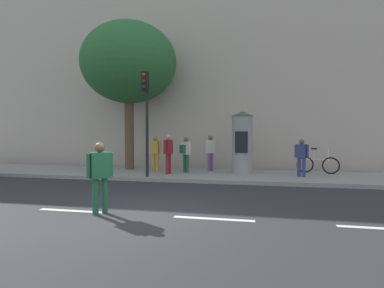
{
  "coord_description": "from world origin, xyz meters",
  "views": [
    {
      "loc": [
        2.86,
        -7.22,
        1.89
      ],
      "look_at": [
        0.78,
        2.0,
        1.58
      ],
      "focal_mm": 31.33,
      "sensor_mm": 36.0,
      "label": 1
    }
  ],
  "objects": [
    {
      "name": "traffic_light",
      "position": [
        -1.81,
        5.24,
        2.93
      ],
      "size": [
        0.24,
        0.45,
        4.12
      ],
      "color": "black",
      "rests_on": "sidewalk_curb"
    },
    {
      "name": "building_backdrop",
      "position": [
        0.0,
        12.0,
        5.8
      ],
      "size": [
        36.0,
        5.0,
        11.6
      ],
      "primitive_type": "cube",
      "color": "#B7A893",
      "rests_on": "ground_plane"
    },
    {
      "name": "pedestrian_with_bag",
      "position": [
        0.31,
        7.93,
        1.09
      ],
      "size": [
        0.42,
        0.5,
        1.63
      ],
      "color": "#724C84",
      "rests_on": "sidewalk_curb"
    },
    {
      "name": "pedestrian_with_backpack",
      "position": [
        -0.95,
        -0.11,
        1.0
      ],
      "size": [
        0.53,
        0.54,
        1.67
      ],
      "color": "#1E5938",
      "rests_on": "ground_plane"
    },
    {
      "name": "poster_column",
      "position": [
        1.8,
        7.31,
        1.5
      ],
      "size": [
        0.98,
        0.98,
        2.67
      ],
      "color": "gray",
      "rests_on": "sidewalk_curb"
    },
    {
      "name": "ground_plane",
      "position": [
        0.0,
        0.0,
        0.0
      ],
      "size": [
        80.0,
        80.0,
        0.0
      ],
      "primitive_type": "plane",
      "color": "#2B2B2D"
    },
    {
      "name": "sidewalk_curb",
      "position": [
        0.0,
        7.0,
        0.07
      ],
      "size": [
        36.0,
        4.0,
        0.15
      ],
      "primitive_type": "cube",
      "color": "gray",
      "rests_on": "ground_plane"
    },
    {
      "name": "pedestrian_tallest",
      "position": [
        -2.04,
        7.03,
        1.08
      ],
      "size": [
        0.56,
        0.33,
        1.61
      ],
      "color": "#B78C33",
      "rests_on": "sidewalk_curb"
    },
    {
      "name": "pedestrian_near_pole",
      "position": [
        -0.66,
        7.09,
        1.07
      ],
      "size": [
        0.5,
        0.51,
        1.56
      ],
      "color": "#1E5938",
      "rests_on": "sidewalk_curb"
    },
    {
      "name": "pedestrian_in_dark_shirt",
      "position": [
        -1.25,
        6.42,
        1.13
      ],
      "size": [
        0.33,
        0.56,
        1.68
      ],
      "color": "maroon",
      "rests_on": "sidewalk_curb"
    },
    {
      "name": "street_tree",
      "position": [
        -3.61,
        7.78,
        5.22
      ],
      "size": [
        4.54,
        4.54,
        7.03
      ],
      "color": "brown",
      "rests_on": "sidewalk_curb"
    },
    {
      "name": "bicycle_leaning",
      "position": [
        4.98,
        8.0,
        0.54
      ],
      "size": [
        1.71,
        0.56,
        1.09
      ],
      "color": "black",
      "rests_on": "sidewalk_curb"
    },
    {
      "name": "pedestrian_in_red_top",
      "position": [
        4.19,
        6.69,
        1.01
      ],
      "size": [
        0.52,
        0.41,
        1.49
      ],
      "color": "navy",
      "rests_on": "sidewalk_curb"
    },
    {
      "name": "lane_markings",
      "position": [
        -0.0,
        0.0,
        0.0
      ],
      "size": [
        25.8,
        0.16,
        0.01
      ],
      "color": "silver",
      "rests_on": "ground_plane"
    }
  ]
}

